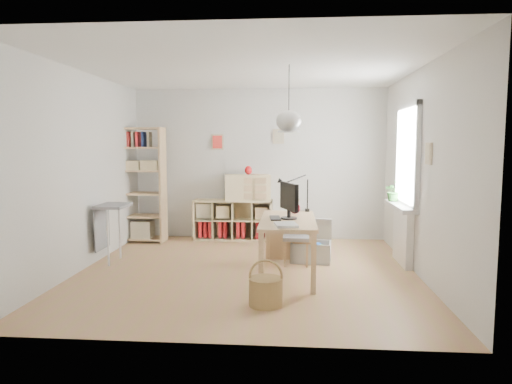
# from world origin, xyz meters

# --- Properties ---
(ground) EXTENTS (4.50, 4.50, 0.00)m
(ground) POSITION_xyz_m (0.00, 0.00, 0.00)
(ground) COLOR #A87854
(ground) RESTS_ON ground
(room_shell) EXTENTS (4.50, 4.50, 4.50)m
(room_shell) POSITION_xyz_m (0.55, -0.15, 2.00)
(room_shell) COLOR white
(room_shell) RESTS_ON ground
(window_unit) EXTENTS (0.07, 1.16, 1.46)m
(window_unit) POSITION_xyz_m (2.23, 0.60, 1.55)
(window_unit) COLOR white
(window_unit) RESTS_ON ground
(radiator) EXTENTS (0.10, 0.80, 0.80)m
(radiator) POSITION_xyz_m (2.19, 0.60, 0.40)
(radiator) COLOR white
(radiator) RESTS_ON ground
(windowsill) EXTENTS (0.22, 1.20, 0.06)m
(windowsill) POSITION_xyz_m (2.14, 0.60, 0.83)
(windowsill) COLOR white
(windowsill) RESTS_ON radiator
(desk) EXTENTS (0.70, 1.50, 0.75)m
(desk) POSITION_xyz_m (0.55, -0.15, 0.66)
(desk) COLOR #D6B77B
(desk) RESTS_ON ground
(cube_shelf) EXTENTS (1.40, 0.38, 0.72)m
(cube_shelf) POSITION_xyz_m (-0.47, 2.08, 0.30)
(cube_shelf) COLOR beige
(cube_shelf) RESTS_ON ground
(tall_bookshelf) EXTENTS (0.80, 0.38, 2.00)m
(tall_bookshelf) POSITION_xyz_m (-2.04, 1.80, 1.09)
(tall_bookshelf) COLOR #D6B77B
(tall_bookshelf) RESTS_ON ground
(side_table) EXTENTS (0.40, 0.55, 0.85)m
(side_table) POSITION_xyz_m (-2.04, 0.35, 0.67)
(side_table) COLOR gray
(side_table) RESTS_ON ground
(chair) EXTENTS (0.37, 0.37, 0.74)m
(chair) POSITION_xyz_m (0.66, 0.48, 0.42)
(chair) COLOR gray
(chair) RESTS_ON ground
(wicker_basket) EXTENTS (0.37, 0.36, 0.50)m
(wicker_basket) POSITION_xyz_m (0.33, -1.27, 0.16)
(wicker_basket) COLOR olive
(wicker_basket) RESTS_ON ground
(storage_chest) EXTENTS (0.64, 0.70, 0.60)m
(storage_chest) POSITION_xyz_m (0.90, 0.66, 0.20)
(storage_chest) COLOR silver
(storage_chest) RESTS_ON ground
(monitor) EXTENTS (0.24, 0.52, 0.47)m
(monitor) POSITION_xyz_m (0.56, -0.14, 1.01)
(monitor) COLOR black
(monitor) RESTS_ON desk
(keyboard) EXTENTS (0.16, 0.36, 0.02)m
(keyboard) POSITION_xyz_m (0.38, -0.14, 0.76)
(keyboard) COLOR black
(keyboard) RESTS_ON desk
(task_lamp) EXTENTS (0.46, 0.17, 0.49)m
(task_lamp) POSITION_xyz_m (0.59, 0.46, 1.09)
(task_lamp) COLOR black
(task_lamp) RESTS_ON desk
(yarn_ball) EXTENTS (0.15, 0.15, 0.15)m
(yarn_ball) POSITION_xyz_m (0.64, 0.32, 0.82)
(yarn_ball) COLOR #4A090D
(yarn_ball) RESTS_ON desk
(paper_tray) EXTENTS (0.30, 0.35, 0.03)m
(paper_tray) POSITION_xyz_m (0.53, -0.66, 0.77)
(paper_tray) COLOR white
(paper_tray) RESTS_ON desk
(drawer_chest) EXTENTS (0.85, 0.50, 0.45)m
(drawer_chest) POSITION_xyz_m (-0.19, 2.04, 0.95)
(drawer_chest) COLOR beige
(drawer_chest) RESTS_ON cube_shelf
(red_vase) EXTENTS (0.13, 0.13, 0.16)m
(red_vase) POSITION_xyz_m (-0.17, 2.04, 1.25)
(red_vase) COLOR #A10D0F
(red_vase) RESTS_ON drawer_chest
(potted_plant) EXTENTS (0.29, 0.26, 0.31)m
(potted_plant) POSITION_xyz_m (2.12, 0.95, 1.01)
(potted_plant) COLOR #265A22
(potted_plant) RESTS_ON windowsill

